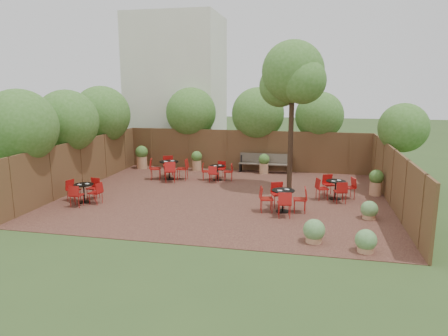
# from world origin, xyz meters

# --- Properties ---
(ground) EXTENTS (80.00, 80.00, 0.00)m
(ground) POSITION_xyz_m (0.00, 0.00, 0.00)
(ground) COLOR #354F23
(ground) RESTS_ON ground
(courtyard_paving) EXTENTS (12.00, 10.00, 0.02)m
(courtyard_paving) POSITION_xyz_m (0.00, 0.00, 0.01)
(courtyard_paving) COLOR #311814
(courtyard_paving) RESTS_ON ground
(fence_back) EXTENTS (12.00, 0.08, 2.00)m
(fence_back) POSITION_xyz_m (0.00, 5.00, 1.00)
(fence_back) COLOR #55351F
(fence_back) RESTS_ON ground
(fence_left) EXTENTS (0.08, 10.00, 2.00)m
(fence_left) POSITION_xyz_m (-6.00, 0.00, 1.00)
(fence_left) COLOR #55351F
(fence_left) RESTS_ON ground
(fence_right) EXTENTS (0.08, 10.00, 2.00)m
(fence_right) POSITION_xyz_m (6.00, 0.00, 1.00)
(fence_right) COLOR #55351F
(fence_right) RESTS_ON ground
(neighbour_building) EXTENTS (5.00, 4.00, 8.00)m
(neighbour_building) POSITION_xyz_m (-4.50, 8.00, 4.00)
(neighbour_building) COLOR silver
(neighbour_building) RESTS_ON ground
(overhang_foliage) EXTENTS (15.54, 10.78, 2.69)m
(overhang_foliage) POSITION_xyz_m (-2.79, 2.81, 2.76)
(overhang_foliage) COLOR #3B6A22
(overhang_foliage) RESTS_ON ground
(courtyard_tree) EXTENTS (2.61, 2.51, 5.86)m
(courtyard_tree) POSITION_xyz_m (2.35, 1.46, 4.48)
(courtyard_tree) COLOR black
(courtyard_tree) RESTS_ON courtyard_paving
(park_bench_left) EXTENTS (1.50, 0.56, 0.91)m
(park_bench_left) POSITION_xyz_m (0.50, 4.62, 0.49)
(park_bench_left) COLOR brown
(park_bench_left) RESTS_ON courtyard_paving
(park_bench_right) EXTENTS (1.48, 0.50, 0.91)m
(park_bench_right) POSITION_xyz_m (1.57, 4.62, 0.49)
(park_bench_right) COLOR brown
(park_bench_right) RESTS_ON courtyard_paving
(bistro_tables) EXTENTS (10.30, 5.83, 0.95)m
(bistro_tables) POSITION_xyz_m (-0.53, 0.44, 0.45)
(bistro_tables) COLOR black
(bistro_tables) RESTS_ON courtyard_paving
(planters) EXTENTS (11.46, 3.59, 1.16)m
(planters) POSITION_xyz_m (-0.87, 3.63, 0.58)
(planters) COLOR tan
(planters) RESTS_ON courtyard_paving
(low_shrubs) EXTENTS (2.28, 3.32, 0.64)m
(low_shrubs) POSITION_xyz_m (4.23, -3.52, 0.31)
(low_shrubs) COLOR tan
(low_shrubs) RESTS_ON courtyard_paving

